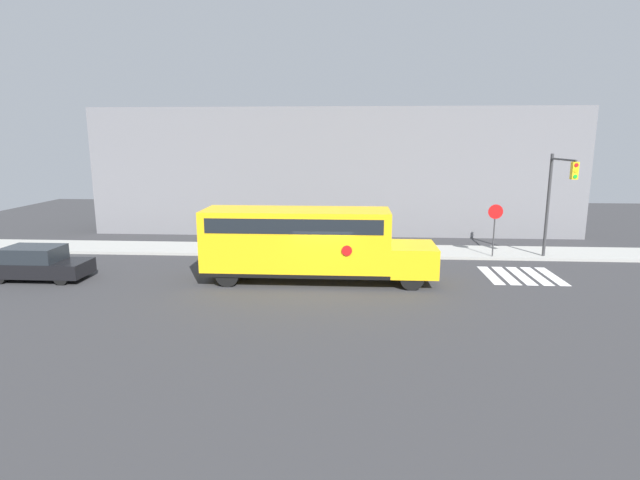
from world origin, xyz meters
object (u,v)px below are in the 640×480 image
at_px(stop_sign, 495,223).
at_px(school_bus, 306,241).
at_px(traffic_light, 556,192).
at_px(parked_car, 38,263).

bearing_deg(stop_sign, school_bus, -153.38).
height_order(stop_sign, traffic_light, traffic_light).
xyz_separation_m(parked_car, stop_sign, (21.65, 5.32, 1.22)).
distance_m(school_bus, parked_car, 12.21).
bearing_deg(parked_car, traffic_light, 10.90).
bearing_deg(stop_sign, parked_car, -166.19).
bearing_deg(traffic_light, parked_car, -169.10).
bearing_deg(parked_car, stop_sign, 13.81).
xyz_separation_m(school_bus, traffic_light, (12.26, 4.14, 1.81)).
bearing_deg(stop_sign, traffic_light, -12.84).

